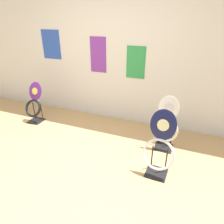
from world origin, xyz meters
name	(u,v)px	position (x,y,z in m)	size (l,w,h in m)	color
ground_plane	(57,178)	(0.00, 0.00, 0.00)	(14.00, 14.00, 0.00)	tan
wall_back	(112,55)	(0.00, 1.96, 1.30)	(8.00, 0.07, 2.60)	silver
toilet_seat_display_navy_moon	(160,146)	(1.21, 0.60, 0.44)	(0.43, 0.30, 0.92)	black
toilet_seat_display_purple_note	(34,104)	(-1.38, 1.22, 0.37)	(0.37, 0.33, 0.79)	black
toilet_seat_display_white_plain	(166,124)	(1.20, 1.24, 0.43)	(0.39, 0.29, 0.89)	black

